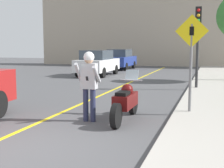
{
  "coord_description": "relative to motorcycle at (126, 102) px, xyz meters",
  "views": [
    {
      "loc": [
        3.58,
        -4.88,
        1.95
      ],
      "look_at": [
        1.02,
        3.08,
        0.93
      ],
      "focal_mm": 50.0,
      "sensor_mm": 36.0,
      "label": 1
    }
  ],
  "objects": [
    {
      "name": "ground_plane",
      "position": [
        -1.46,
        -2.89,
        -0.5
      ],
      "size": [
        80.0,
        80.0,
        0.0
      ],
      "primitive_type": "plane",
      "color": "#4C4C4F"
    },
    {
      "name": "parked_car_blue",
      "position": [
        -5.23,
        17.32,
        0.35
      ],
      "size": [
        1.88,
        4.2,
        1.68
      ],
      "color": "black",
      "rests_on": "ground"
    },
    {
      "name": "traffic_light",
      "position": [
        1.48,
        6.48,
        2.07
      ],
      "size": [
        0.26,
        0.3,
        3.52
      ],
      "color": "#2D2D30",
      "rests_on": "sidewalk_curb"
    },
    {
      "name": "parked_car_white",
      "position": [
        -5.12,
        11.59,
        0.35
      ],
      "size": [
        1.88,
        4.2,
        1.68
      ],
      "color": "black",
      "rests_on": "ground"
    },
    {
      "name": "motorcycle",
      "position": [
        0.0,
        0.0,
        0.0
      ],
      "size": [
        0.62,
        2.29,
        1.29
      ],
      "color": "black",
      "rests_on": "ground"
    },
    {
      "name": "building_backdrop",
      "position": [
        -1.46,
        23.11,
        4.42
      ],
      "size": [
        28.0,
        1.2,
        9.83
      ],
      "color": "#B2A38E",
      "rests_on": "ground"
    },
    {
      "name": "road_center_line",
      "position": [
        -2.06,
        3.11,
        -0.5
      ],
      "size": [
        0.12,
        36.0,
        0.01
      ],
      "color": "yellow",
      "rests_on": "ground"
    },
    {
      "name": "person_biker",
      "position": [
        -0.87,
        -0.39,
        0.62
      ],
      "size": [
        0.59,
        0.49,
        1.81
      ],
      "color": "#282D4C",
      "rests_on": "ground"
    },
    {
      "name": "crossing_sign",
      "position": [
        1.56,
        1.14,
        1.24
      ],
      "size": [
        0.91,
        0.08,
        2.7
      ],
      "color": "slate",
      "rests_on": "sidewalk_curb"
    }
  ]
}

